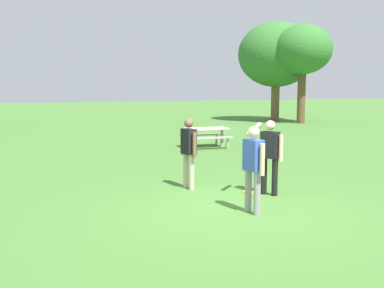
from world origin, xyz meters
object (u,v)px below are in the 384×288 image
Objects in this scene: person_bystander at (270,152)px; tree_slender_mid at (276,55)px; person_thrower at (253,164)px; frisbee at (248,192)px; picnic_table_near at (206,133)px; person_catcher at (189,149)px; tree_back_left at (303,50)px.

person_bystander is 21.63m from tree_slender_mid.
frisbee is at bearing 64.77° from person_thrower.
person_bystander is 0.93× the size of picnic_table_near.
person_catcher is 0.25× the size of tree_slender_mid.
person_thrower reaches higher than picnic_table_near.
picnic_table_near is 14.84m from tree_slender_mid.
person_bystander is 0.25× the size of tree_slender_mid.
person_thrower is 6.80× the size of frisbee.
person_thrower is 9.06m from picnic_table_near.
tree_slender_mid is 1.07× the size of tree_back_left.
person_thrower is 2.37m from person_catcher.
person_bystander is (1.02, 1.14, 0.02)m from person_thrower.
tree_back_left is at bearing 39.90° from picnic_table_near.
person_thrower is 23.12m from tree_slender_mid.
person_bystander is at bearing -121.46° from tree_slender_mid.
tree_slender_mid is at bearing 57.85° from person_thrower.
tree_slender_mid is (12.16, 19.35, 3.52)m from person_thrower.
tree_back_left is at bearing 53.76° from person_bystander.
frisbee is 21.68m from tree_slender_mid.
person_thrower reaches higher than frisbee.
picnic_table_near is 0.26× the size of tree_slender_mid.
person_thrower is 1.00× the size of person_bystander.
frisbee is 0.14× the size of picnic_table_near.
tree_back_left reaches higher than picnic_table_near.
person_bystander is at bearing -47.51° from frisbee.
picnic_table_near is 0.28× the size of tree_back_left.
person_thrower is 1.53m from person_bystander.
picnic_table_near is (1.94, 7.17, 0.55)m from frisbee.
person_catcher is at bearing -126.47° from tree_slender_mid.
tree_slender_mid is (11.46, 17.86, 4.45)m from frisbee.
person_bystander is at bearing -102.16° from picnic_table_near.
person_thrower is at bearing -115.23° from frisbee.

